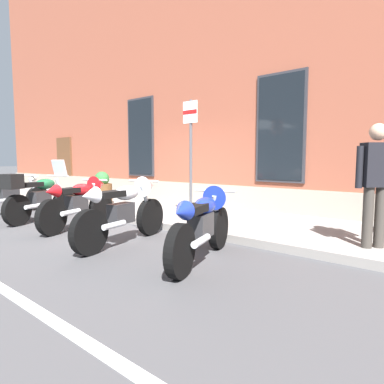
% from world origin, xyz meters
% --- Properties ---
extents(ground_plane, '(140.00, 140.00, 0.00)m').
position_xyz_m(ground_plane, '(0.00, 0.00, 0.00)').
color(ground_plane, '#424244').
extents(sidewalk, '(30.41, 2.77, 0.13)m').
position_xyz_m(sidewalk, '(0.00, 1.38, 0.07)').
color(sidewalk, gray).
rests_on(sidewalk, ground_plane).
extents(brick_pub_facade, '(24.41, 7.23, 9.85)m').
position_xyz_m(brick_pub_facade, '(0.00, 6.33, 4.92)').
color(brick_pub_facade, brown).
rests_on(brick_pub_facade, ground_plane).
extents(motorcycle_black_naked, '(0.66, 2.11, 0.97)m').
position_xyz_m(motorcycle_black_naked, '(-3.02, -1.07, 0.48)').
color(motorcycle_black_naked, black).
rests_on(motorcycle_black_naked, ground_plane).
extents(motorcycle_green_touring, '(0.94, 1.94, 1.37)m').
position_xyz_m(motorcycle_green_touring, '(-1.42, -1.14, 0.57)').
color(motorcycle_green_touring, black).
rests_on(motorcycle_green_touring, ground_plane).
extents(motorcycle_red_sport, '(0.84, 2.01, 1.02)m').
position_xyz_m(motorcycle_red_sport, '(-0.08, -0.90, 0.56)').
color(motorcycle_red_sport, black).
rests_on(motorcycle_red_sport, ground_plane).
extents(motorcycle_white_sport, '(0.70, 2.12, 1.08)m').
position_xyz_m(motorcycle_white_sport, '(1.60, -1.09, 0.58)').
color(motorcycle_white_sport, black).
rests_on(motorcycle_white_sport, ground_plane).
extents(motorcycle_blue_sport, '(0.83, 1.99, 0.99)m').
position_xyz_m(motorcycle_blue_sport, '(3.15, -0.99, 0.54)').
color(motorcycle_blue_sport, black).
rests_on(motorcycle_blue_sport, ground_plane).
extents(pedestrian_dark_jacket, '(0.44, 0.45, 1.73)m').
position_xyz_m(pedestrian_dark_jacket, '(4.88, 0.65, 1.11)').
color(pedestrian_dark_jacket, '#38332D').
rests_on(pedestrian_dark_jacket, sidewalk).
extents(parking_sign, '(0.36, 0.07, 2.46)m').
position_xyz_m(parking_sign, '(1.41, 0.75, 1.72)').
color(parking_sign, '#4C4C51').
rests_on(parking_sign, sidewalk).
extents(barrel_planter, '(0.57, 0.57, 0.91)m').
position_xyz_m(barrel_planter, '(-1.95, 0.89, 0.53)').
color(barrel_planter, brown).
rests_on(barrel_planter, sidewalk).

